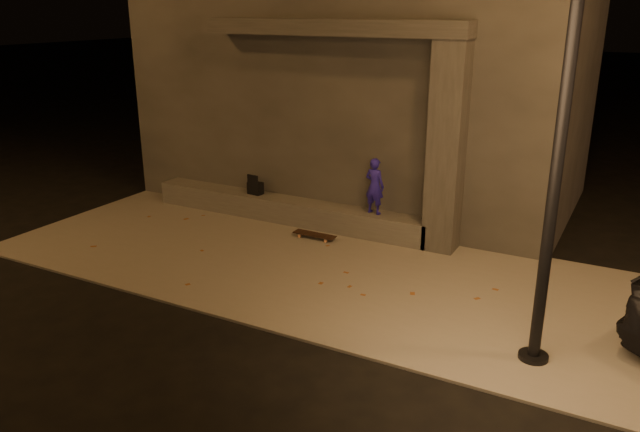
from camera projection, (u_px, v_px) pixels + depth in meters
The scene contains 9 objects.
ground at pixel (240, 316), 8.76m from camera, with size 120.00×120.00×0.00m, color black.
sidewalk at pixel (309, 265), 10.42m from camera, with size 11.00×4.40×0.04m, color slate.
building at pixel (368, 79), 13.79m from camera, with size 9.00×5.10×5.22m.
ledge at pixel (286, 210), 12.48m from camera, with size 6.00×0.55×0.45m, color #504D48.
column at pixel (447, 149), 10.54m from camera, with size 0.55×0.55×3.60m, color #363431.
canopy at pixel (333, 27), 10.94m from camera, with size 5.00×0.70×0.28m, color #363431.
skateboarder at pixel (375, 186), 11.39m from camera, with size 0.38×0.25×1.04m, color #2319A3.
backpack at pixel (255, 187), 12.69m from camera, with size 0.32×0.23×0.42m.
skateboard at pixel (314, 235), 11.53m from camera, with size 0.83×0.22×0.09m.
Camera 1 is at (4.71, -6.38, 4.14)m, focal length 35.00 mm.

